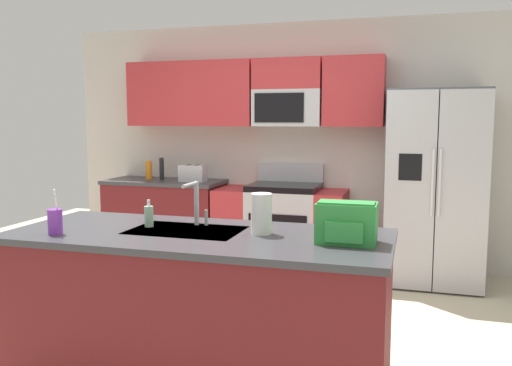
# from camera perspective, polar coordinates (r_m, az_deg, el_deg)

# --- Properties ---
(ground_plane) EXTENTS (9.00, 9.00, 0.00)m
(ground_plane) POSITION_cam_1_polar(r_m,az_deg,el_deg) (4.09, -2.64, -15.73)
(ground_plane) COLOR beige
(ground_plane) RESTS_ON ground
(kitchen_wall_unit) EXTENTS (5.20, 0.43, 2.60)m
(kitchen_wall_unit) POSITION_cam_1_polar(r_m,az_deg,el_deg) (5.82, 2.74, 5.84)
(kitchen_wall_unit) COLOR beige
(kitchen_wall_unit) RESTS_ON ground
(back_counter) EXTENTS (1.30, 0.63, 0.90)m
(back_counter) POSITION_cam_1_polar(r_m,az_deg,el_deg) (6.10, -9.66, -3.87)
(back_counter) COLOR maroon
(back_counter) RESTS_ON ground
(range_oven) EXTENTS (1.36, 0.61, 1.10)m
(range_oven) POSITION_cam_1_polar(r_m,az_deg,el_deg) (5.65, 2.68, -4.71)
(range_oven) COLOR #B7BABF
(range_oven) RESTS_ON ground
(refrigerator) EXTENTS (0.90, 0.76, 1.85)m
(refrigerator) POSITION_cam_1_polar(r_m,az_deg,el_deg) (5.34, 18.55, -0.48)
(refrigerator) COLOR #4C4F54
(refrigerator) RESTS_ON ground
(island_counter) EXTENTS (2.27, 0.94, 0.90)m
(island_counter) POSITION_cam_1_polar(r_m,az_deg,el_deg) (3.32, -6.14, -12.88)
(island_counter) COLOR maroon
(island_counter) RESTS_ON ground
(toaster) EXTENTS (0.28, 0.16, 0.18)m
(toaster) POSITION_cam_1_polar(r_m,az_deg,el_deg) (5.82, -6.77, 1.05)
(toaster) COLOR #B7BABF
(toaster) RESTS_ON back_counter
(pepper_mill) EXTENTS (0.05, 0.05, 0.25)m
(pepper_mill) POSITION_cam_1_polar(r_m,az_deg,el_deg) (6.03, -10.06, 1.50)
(pepper_mill) COLOR black
(pepper_mill) RESTS_ON back_counter
(bottle_orange) EXTENTS (0.08, 0.08, 0.21)m
(bottle_orange) POSITION_cam_1_polar(r_m,az_deg,el_deg) (6.15, -11.40, 1.39)
(bottle_orange) COLOR orange
(bottle_orange) RESTS_ON back_counter
(sink_faucet) EXTENTS (0.08, 0.21, 0.28)m
(sink_faucet) POSITION_cam_1_polar(r_m,az_deg,el_deg) (3.37, -6.49, -1.77)
(sink_faucet) COLOR #B7BABF
(sink_faucet) RESTS_ON island_counter
(drink_cup_purple) EXTENTS (0.08, 0.08, 0.27)m
(drink_cup_purple) POSITION_cam_1_polar(r_m,az_deg,el_deg) (3.33, -20.70, -3.88)
(drink_cup_purple) COLOR purple
(drink_cup_purple) RESTS_ON island_counter
(soap_dispenser) EXTENTS (0.06, 0.06, 0.17)m
(soap_dispenser) POSITION_cam_1_polar(r_m,az_deg,el_deg) (3.41, -11.39, -3.48)
(soap_dispenser) COLOR #A5D8B2
(soap_dispenser) RESTS_ON island_counter
(paper_towel_roll) EXTENTS (0.12, 0.12, 0.24)m
(paper_towel_roll) POSITION_cam_1_polar(r_m,az_deg,el_deg) (3.12, 0.58, -3.31)
(paper_towel_roll) COLOR white
(paper_towel_roll) RESTS_ON island_counter
(backpack) EXTENTS (0.32, 0.22, 0.23)m
(backpack) POSITION_cam_1_polar(r_m,az_deg,el_deg) (2.93, 9.66, -4.12)
(backpack) COLOR green
(backpack) RESTS_ON island_counter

